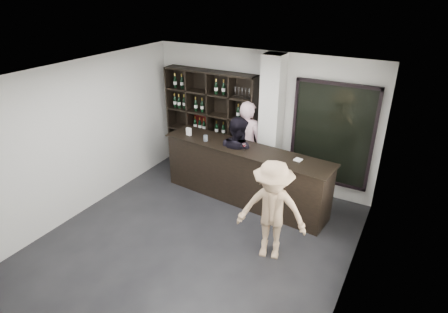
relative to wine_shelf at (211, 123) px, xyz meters
The scene contains 12 objects.
floor 3.06m from the wine_shelf, 65.85° to the right, with size 5.00×5.50×0.01m, color black.
wine_shelf is the anchor object (origin of this frame).
structural_column 1.52m from the wine_shelf, ahead, with size 0.40×0.40×2.90m, color silver.
glass_panel 2.71m from the wine_shelf, ahead, with size 1.60×0.08×2.10m.
tasting_counter 1.63m from the wine_shelf, 32.60° to the right, with size 3.56×0.73×1.18m.
taster_pink 1.04m from the wine_shelf, ahead, with size 0.70×0.46×1.92m, color #F6C6D4.
taster_black 1.31m from the wine_shelf, 33.90° to the right, with size 0.85×0.66×1.75m, color black.
customer 3.25m from the wine_shelf, 41.98° to the right, with size 1.11×0.64×1.72m, color tan.
wine_glass 1.60m from the wine_shelf, 35.37° to the right, with size 0.07×0.07×0.17m, color white, non-canonical shape.
spit_cup 0.97m from the wine_shelf, 65.35° to the right, with size 0.09×0.09×0.12m, color #A1B1C0.
napkin_stack 2.50m from the wine_shelf, 19.55° to the right, with size 0.13×0.13×0.02m, color white.
card_stand 0.79m from the wine_shelf, 95.25° to the right, with size 0.11×0.05×0.16m, color white.
Camera 1 is at (2.99, -4.31, 4.16)m, focal length 30.00 mm.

